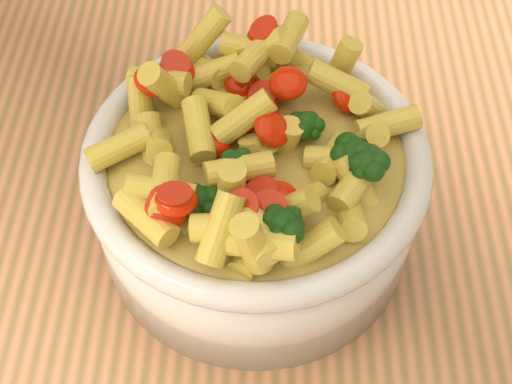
{
  "coord_description": "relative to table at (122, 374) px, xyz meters",
  "views": [
    {
      "loc": [
        0.11,
        -0.23,
        1.34
      ],
      "look_at": [
        0.11,
        0.07,
        0.95
      ],
      "focal_mm": 50.0,
      "sensor_mm": 36.0,
      "label": 1
    }
  ],
  "objects": [
    {
      "name": "pasta_salad",
      "position": [
        0.11,
        0.07,
        0.21
      ],
      "size": [
        0.18,
        0.18,
        0.04
      ],
      "color": "#FFE050",
      "rests_on": "serving_bowl"
    },
    {
      "name": "serving_bowl",
      "position": [
        0.11,
        0.07,
        0.15
      ],
      "size": [
        0.23,
        0.23,
        0.1
      ],
      "color": "silver",
      "rests_on": "table"
    },
    {
      "name": "table",
      "position": [
        0.0,
        0.0,
        0.0
      ],
      "size": [
        1.2,
        0.8,
        0.9
      ],
      "color": "tan",
      "rests_on": "ground"
    }
  ]
}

